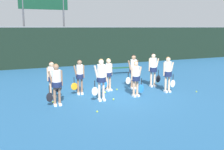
{
  "coord_description": "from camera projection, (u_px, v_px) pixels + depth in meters",
  "views": [
    {
      "loc": [
        -4.83,
        -10.84,
        3.1
      ],
      "look_at": [
        -0.03,
        0.08,
        0.92
      ],
      "focal_mm": 42.0,
      "sensor_mm": 36.0,
      "label": 1
    }
  ],
  "objects": [
    {
      "name": "tennis_ball_4",
      "position": [
        97.0,
        112.0,
        9.66
      ],
      "size": [
        0.07,
        0.07,
        0.07
      ],
      "primitive_type": "sphere",
      "color": "#CCE033",
      "rests_on": "ground_plane"
    },
    {
      "name": "scoreboard",
      "position": [
        44.0,
        8.0,
        20.79
      ],
      "size": [
        3.85,
        0.15,
        5.81
      ],
      "color": "#515156",
      "rests_on": "ground_plane"
    },
    {
      "name": "player_6",
      "position": [
        108.0,
        72.0,
        12.8
      ],
      "size": [
        0.61,
        0.33,
        1.6
      ],
      "rotation": [
        0.0,
        0.0,
        0.18
      ],
      "color": "tan",
      "rests_on": "ground_plane"
    },
    {
      "name": "tennis_ball_0",
      "position": [
        196.0,
        92.0,
        12.66
      ],
      "size": [
        0.06,
        0.06,
        0.06
      ],
      "primitive_type": "sphere",
      "color": "#CCE033",
      "rests_on": "ground_plane"
    },
    {
      "name": "tennis_ball_6",
      "position": [
        117.0,
        89.0,
        13.09
      ],
      "size": [
        0.07,
        0.07,
        0.07
      ],
      "primitive_type": "sphere",
      "color": "#CCE033",
      "rests_on": "ground_plane"
    },
    {
      "name": "player_2",
      "position": [
        136.0,
        76.0,
        11.73
      ],
      "size": [
        0.67,
        0.39,
        1.61
      ],
      "rotation": [
        0.0,
        0.0,
        0.04
      ],
      "color": "tan",
      "rests_on": "ground_plane"
    },
    {
      "name": "player_5",
      "position": [
        80.0,
        74.0,
        12.1
      ],
      "size": [
        0.64,
        0.34,
        1.64
      ],
      "rotation": [
        0.0,
        0.0,
        -0.17
      ],
      "color": "#8C664C",
      "rests_on": "ground_plane"
    },
    {
      "name": "player_7",
      "position": [
        133.0,
        69.0,
        13.22
      ],
      "size": [
        0.65,
        0.38,
        1.74
      ],
      "rotation": [
        0.0,
        0.0,
        -0.19
      ],
      "color": "#8C664C",
      "rests_on": "ground_plane"
    },
    {
      "name": "tennis_ball_1",
      "position": [
        53.0,
        102.0,
        10.88
      ],
      "size": [
        0.07,
        0.07,
        0.07
      ],
      "primitive_type": "sphere",
      "color": "#CCE033",
      "rests_on": "ground_plane"
    },
    {
      "name": "tennis_ball_7",
      "position": [
        105.0,
        92.0,
        12.52
      ],
      "size": [
        0.07,
        0.07,
        0.07
      ],
      "primitive_type": "sphere",
      "color": "#CCE033",
      "rests_on": "ground_plane"
    },
    {
      "name": "tennis_ball_3",
      "position": [
        157.0,
        82.0,
        14.89
      ],
      "size": [
        0.07,
        0.07,
        0.07
      ],
      "primitive_type": "sphere",
      "color": "#CCE033",
      "rests_on": "ground_plane"
    },
    {
      "name": "tennis_ball_5",
      "position": [
        113.0,
        99.0,
        11.29
      ],
      "size": [
        0.07,
        0.07,
        0.07
      ],
      "primitive_type": "sphere",
      "color": "#CCE033",
      "rests_on": "ground_plane"
    },
    {
      "name": "player_0",
      "position": [
        56.0,
        81.0,
        10.34
      ],
      "size": [
        0.67,
        0.41,
        1.69
      ],
      "rotation": [
        0.0,
        0.0,
        -0.02
      ],
      "color": "#8C664C",
      "rests_on": "ground_plane"
    },
    {
      "name": "player_1",
      "position": [
        101.0,
        76.0,
        11.02
      ],
      "size": [
        0.68,
        0.4,
        1.8
      ],
      "rotation": [
        0.0,
        0.0,
        -0.05
      ],
      "color": "beige",
      "rests_on": "ground_plane"
    },
    {
      "name": "fence_windscreen",
      "position": [
        64.0,
        47.0,
        20.66
      ],
      "size": [
        60.0,
        0.08,
        3.16
      ],
      "color": "black",
      "rests_on": "ground_plane"
    },
    {
      "name": "player_4",
      "position": [
        52.0,
        76.0,
        11.56
      ],
      "size": [
        0.65,
        0.36,
        1.63
      ],
      "rotation": [
        0.0,
        0.0,
        0.19
      ],
      "color": "tan",
      "rests_on": "ground_plane"
    },
    {
      "name": "bench_courtside",
      "position": [
        118.0,
        68.0,
        17.55
      ],
      "size": [
        2.22,
        0.57,
        0.43
      ],
      "rotation": [
        0.0,
        0.0,
        -0.1
      ],
      "color": "#19472D",
      "rests_on": "ground_plane"
    },
    {
      "name": "ground_plane",
      "position": [
        113.0,
        95.0,
        12.23
      ],
      "size": [
        140.0,
        140.0,
        0.0
      ],
      "primitive_type": "plane",
      "color": "#235684"
    },
    {
      "name": "player_3",
      "position": [
        168.0,
        71.0,
        12.51
      ],
      "size": [
        0.66,
        0.39,
        1.72
      ],
      "rotation": [
        0.0,
        0.0,
        -0.11
      ],
      "color": "beige",
      "rests_on": "ground_plane"
    },
    {
      "name": "player_8",
      "position": [
        153.0,
        67.0,
        13.68
      ],
      "size": [
        0.68,
        0.41,
        1.77
      ],
      "rotation": [
        0.0,
        0.0,
        -0.18
      ],
      "color": "beige",
      "rests_on": "ground_plane"
    },
    {
      "name": "tennis_ball_2",
      "position": [
        136.0,
        85.0,
        14.01
      ],
      "size": [
        0.07,
        0.07,
        0.07
      ],
      "primitive_type": "sphere",
      "color": "#CCE033",
      "rests_on": "ground_plane"
    }
  ]
}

